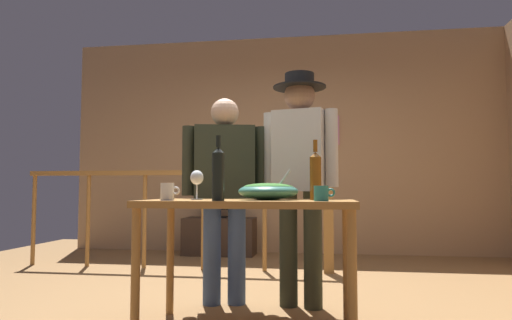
% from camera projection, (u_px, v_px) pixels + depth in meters
% --- Properties ---
extents(ground_plane, '(7.46, 7.46, 0.00)m').
position_uv_depth(ground_plane, '(246.00, 305.00, 3.22)').
color(ground_plane, olive).
extents(back_wall, '(5.74, 0.10, 2.88)m').
position_uv_depth(back_wall, '(281.00, 144.00, 6.01)').
color(back_wall, tan).
rests_on(back_wall, ground_plane).
extents(framed_picture, '(0.49, 0.03, 0.38)m').
position_uv_depth(framed_picture, '(320.00, 131.00, 5.88)').
color(framed_picture, '#BD7397').
extents(stair_railing, '(3.31, 0.10, 1.08)m').
position_uv_depth(stair_railing, '(222.00, 203.00, 4.66)').
color(stair_railing, '#9E6B33').
rests_on(stair_railing, ground_plane).
extents(tv_console, '(0.90, 0.40, 0.47)m').
position_uv_depth(tv_console, '(220.00, 236.00, 5.70)').
color(tv_console, '#38281E').
rests_on(tv_console, ground_plane).
extents(flat_screen_tv, '(0.45, 0.12, 0.36)m').
position_uv_depth(flat_screen_tv, '(219.00, 201.00, 5.70)').
color(flat_screen_tv, black).
rests_on(flat_screen_tv, tv_console).
extents(serving_table, '(1.25, 0.65, 0.77)m').
position_uv_depth(serving_table, '(249.00, 215.00, 2.68)').
color(serving_table, '#9E6B33').
rests_on(serving_table, ground_plane).
extents(salad_bowl, '(0.36, 0.36, 0.19)m').
position_uv_depth(salad_bowl, '(268.00, 190.00, 2.70)').
color(salad_bowl, '#337060').
rests_on(salad_bowl, serving_table).
extents(wine_glass, '(0.08, 0.08, 0.18)m').
position_uv_depth(wine_glass, '(197.00, 179.00, 2.80)').
color(wine_glass, silver).
rests_on(wine_glass, serving_table).
extents(wine_bottle_dark, '(0.07, 0.07, 0.36)m').
position_uv_depth(wine_bottle_dark, '(218.00, 173.00, 2.48)').
color(wine_bottle_dark, black).
rests_on(wine_bottle_dark, serving_table).
extents(wine_bottle_amber, '(0.07, 0.07, 0.36)m').
position_uv_depth(wine_bottle_amber, '(316.00, 175.00, 2.65)').
color(wine_bottle_amber, brown).
rests_on(wine_bottle_amber, serving_table).
extents(mug_white, '(0.11, 0.08, 0.10)m').
position_uv_depth(mug_white, '(168.00, 192.00, 2.58)').
color(mug_white, white).
rests_on(mug_white, serving_table).
extents(mug_teal, '(0.12, 0.08, 0.08)m').
position_uv_depth(mug_teal, '(322.00, 193.00, 2.43)').
color(mug_teal, teal).
rests_on(mug_teal, serving_table).
extents(person_standing_left, '(0.61, 0.31, 1.50)m').
position_uv_depth(person_standing_left, '(225.00, 182.00, 3.30)').
color(person_standing_left, '#3D5684').
rests_on(person_standing_left, ground_plane).
extents(person_standing_right, '(0.54, 0.38, 1.67)m').
position_uv_depth(person_standing_right, '(300.00, 167.00, 3.23)').
color(person_standing_right, '#2D3323').
rests_on(person_standing_right, ground_plane).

